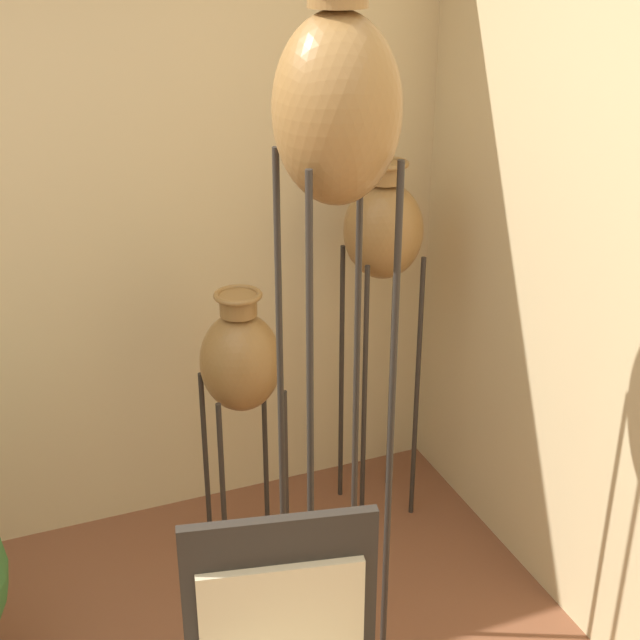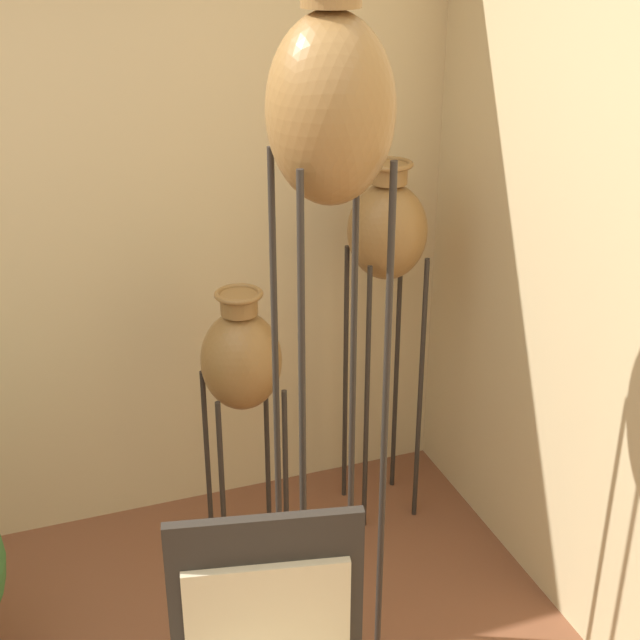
{
  "view_description": "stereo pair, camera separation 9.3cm",
  "coord_description": "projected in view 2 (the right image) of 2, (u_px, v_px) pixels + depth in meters",
  "views": [
    {
      "loc": [
        -0.06,
        -1.52,
        2.35
      ],
      "look_at": [
        0.97,
        1.09,
        1.08
      ],
      "focal_mm": 50.0,
      "sensor_mm": 36.0,
      "label": 1
    },
    {
      "loc": [
        0.03,
        -1.55,
        2.35
      ],
      "look_at": [
        0.97,
        1.09,
        1.08
      ],
      "focal_mm": 50.0,
      "sensor_mm": 36.0,
      "label": 2
    }
  ],
  "objects": [
    {
      "name": "wall_back",
      "position": [
        7.0,
        218.0,
        3.24
      ],
      "size": [
        7.46,
        0.06,
        2.7
      ],
      "color": "#D1B784",
      "rests_on": "ground_plane"
    },
    {
      "name": "vase_stand_tall",
      "position": [
        330.0,
        125.0,
        2.3
      ],
      "size": [
        0.34,
        0.34,
        2.22
      ],
      "color": "#28231E",
      "rests_on": "ground_plane"
    },
    {
      "name": "vase_stand_medium",
      "position": [
        387.0,
        237.0,
        3.4
      ],
      "size": [
        0.31,
        0.31,
        1.53
      ],
      "color": "#28231E",
      "rests_on": "ground_plane"
    },
    {
      "name": "vase_stand_short",
      "position": [
        241.0,
        363.0,
        3.21
      ],
      "size": [
        0.29,
        0.29,
        1.16
      ],
      "color": "#28231E",
      "rests_on": "ground_plane"
    }
  ]
}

